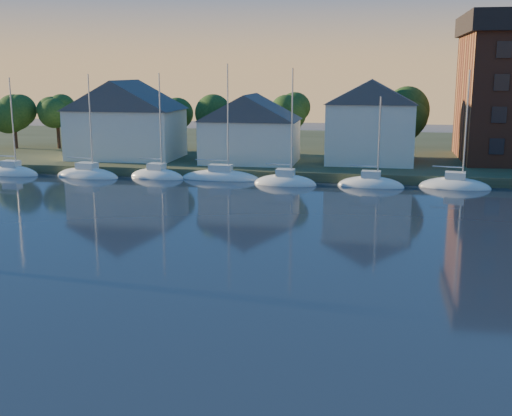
# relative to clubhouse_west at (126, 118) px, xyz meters

# --- Properties ---
(shoreline_land) EXTENTS (160.00, 50.00, 2.00)m
(shoreline_land) POSITION_rel_clubhouse_west_xyz_m (22.00, 17.00, -5.93)
(shoreline_land) COLOR #343B22
(shoreline_land) RESTS_ON ground
(wooden_dock) EXTENTS (120.00, 3.00, 1.00)m
(wooden_dock) POSITION_rel_clubhouse_west_xyz_m (22.00, -6.00, -5.93)
(wooden_dock) COLOR brown
(wooden_dock) RESTS_ON ground
(clubhouse_west) EXTENTS (13.65, 9.45, 9.64)m
(clubhouse_west) POSITION_rel_clubhouse_west_xyz_m (0.00, 0.00, 0.00)
(clubhouse_west) COLOR silver
(clubhouse_west) RESTS_ON shoreline_land
(clubhouse_centre) EXTENTS (11.55, 8.40, 8.08)m
(clubhouse_centre) POSITION_rel_clubhouse_west_xyz_m (16.00, -1.00, -0.80)
(clubhouse_centre) COLOR silver
(clubhouse_centre) RESTS_ON shoreline_land
(clubhouse_east) EXTENTS (10.50, 8.40, 9.80)m
(clubhouse_east) POSITION_rel_clubhouse_west_xyz_m (30.00, 1.00, 0.07)
(clubhouse_east) COLOR silver
(clubhouse_east) RESTS_ON shoreline_land
(tree_line) EXTENTS (93.40, 5.40, 8.90)m
(tree_line) POSITION_rel_clubhouse_west_xyz_m (24.00, 5.00, 1.24)
(tree_line) COLOR #3C271B
(tree_line) RESTS_ON shoreline_land
(moored_fleet) EXTENTS (63.50, 2.40, 12.05)m
(moored_fleet) POSITION_rel_clubhouse_west_xyz_m (10.00, -9.00, -5.83)
(moored_fleet) COLOR white
(moored_fleet) RESTS_ON ground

